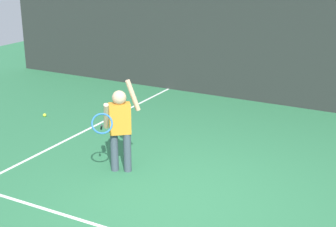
{
  "coord_description": "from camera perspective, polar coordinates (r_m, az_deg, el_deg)",
  "views": [
    {
      "loc": [
        2.57,
        -4.99,
        3.05
      ],
      "look_at": [
        -0.56,
        0.82,
        0.85
      ],
      "focal_mm": 52.78,
      "sensor_mm": 36.0,
      "label": 1
    }
  ],
  "objects": [
    {
      "name": "back_fence_windscreen",
      "position": [
        10.14,
        13.42,
        8.84
      ],
      "size": [
        13.93,
        0.08,
        2.89
      ],
      "primitive_type": "cube",
      "color": "#282D2B",
      "rests_on": "ground"
    },
    {
      "name": "fence_post_0",
      "position": [
        13.61,
        -15.87,
        11.31
      ],
      "size": [
        0.09,
        0.09,
        3.04
      ],
      "primitive_type": "cylinder",
      "color": "slate",
      "rests_on": "ground"
    },
    {
      "name": "fence_post_1",
      "position": [
        10.19,
        13.55,
        9.3
      ],
      "size": [
        0.09,
        0.09,
        3.04
      ],
      "primitive_type": "cylinder",
      "color": "slate",
      "rests_on": "ground"
    },
    {
      "name": "tennis_player",
      "position": [
        6.95,
        -5.64,
        -1.2
      ],
      "size": [
        0.47,
        0.86,
        1.35
      ],
      "rotation": [
        0.0,
        0.0,
        0.68
      ],
      "color": "#3F4C59",
      "rests_on": "ground"
    },
    {
      "name": "ground_plane",
      "position": [
        6.39,
        0.97,
        -10.08
      ],
      "size": [
        20.0,
        20.0,
        0.0
      ],
      "primitive_type": "plane",
      "color": "#2D7247"
    },
    {
      "name": "court_line_sideline",
      "position": [
        8.48,
        -11.66,
        -3.02
      ],
      "size": [
        0.05,
        9.0,
        0.0
      ],
      "primitive_type": "cube",
      "color": "white",
      "rests_on": "ground"
    },
    {
      "name": "tennis_ball_0",
      "position": [
        9.74,
        -14.06,
        -0.17
      ],
      "size": [
        0.07,
        0.07,
        0.07
      ],
      "primitive_type": "sphere",
      "color": "#CCE033",
      "rests_on": "ground"
    }
  ]
}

